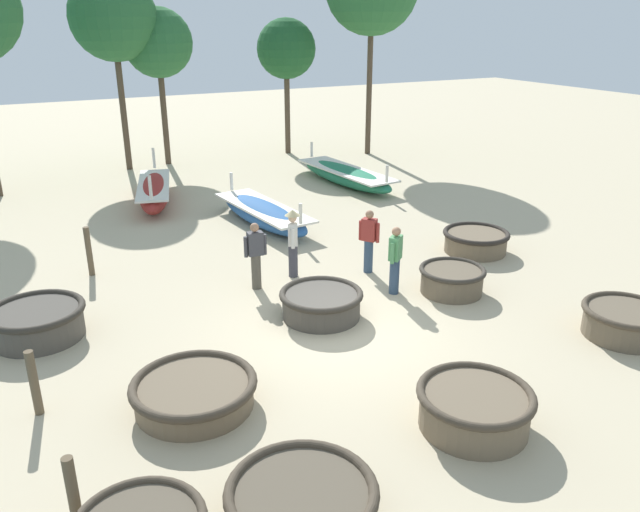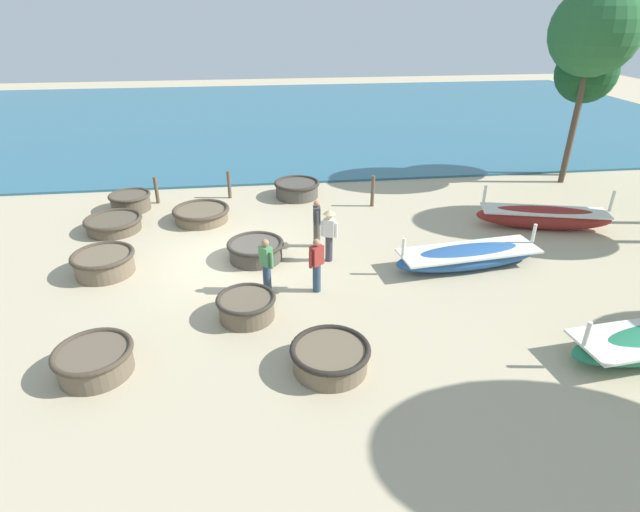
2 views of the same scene
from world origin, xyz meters
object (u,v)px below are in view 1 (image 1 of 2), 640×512
fisherman_with_hat (293,239)px  long_boat_white_hull (346,175)px  fisherman_crouching (369,240)px  mooring_post_mid_beach (34,383)px  coracle_front_left (194,392)px  long_boat_red_hull (154,192)px  coracle_upturned (37,321)px  tree_right_mid (158,43)px  coracle_tilted (452,279)px  tree_rightmost (286,49)px  coracle_weathered (474,407)px  mooring_post_shoreline (89,251)px  coracle_far_right (476,240)px  tree_center (113,18)px  fisherman_standing_left (256,254)px  mooring_post_inland (73,494)px  coracle_center (321,303)px  fisherman_by_coracle (395,259)px  coracle_far_left (302,500)px  long_boat_ochre_hull (264,213)px

fisherman_with_hat → long_boat_white_hull: bearing=52.4°
fisherman_crouching → mooring_post_mid_beach: (-7.64, -2.60, -0.28)m
coracle_front_left → long_boat_red_hull: bearing=79.6°
coracle_upturned → tree_right_mid: 15.90m
coracle_tilted → tree_rightmost: tree_rightmost is taller
fisherman_crouching → long_boat_red_hull: bearing=111.2°
coracle_tilted → coracle_weathered: bearing=-124.6°
mooring_post_shoreline → coracle_far_right: bearing=-17.9°
coracle_far_right → tree_rightmost: size_ratio=0.30×
long_boat_red_hull → tree_center: size_ratio=0.62×
coracle_tilted → fisherman_standing_left: 4.46m
mooring_post_inland → tree_rightmost: 22.67m
coracle_center → fisherman_with_hat: fisherman_with_hat is taller
fisherman_crouching → fisherman_by_coracle: 1.34m
coracle_tilted → coracle_far_left: (-5.95, -4.57, -0.06)m
coracle_upturned → mooring_post_inland: mooring_post_inland is taller
tree_right_mid → mooring_post_inland: bearing=-107.4°
coracle_tilted → long_boat_white_hull: 9.86m
coracle_upturned → mooring_post_shoreline: size_ratio=1.51×
fisherman_by_coracle → long_boat_white_hull: bearing=66.9°
tree_center → coracle_front_left: bearing=-98.0°
coracle_front_left → tree_center: size_ratio=0.27×
coracle_upturned → fisherman_standing_left: fisherman_standing_left is taller
coracle_front_left → mooring_post_inland: (-2.01, -1.85, 0.26)m
coracle_tilted → fisherman_standing_left: bearing=149.8°
coracle_far_left → coracle_far_right: bearing=38.0°
mooring_post_shoreline → long_boat_red_hull: bearing=62.5°
coracle_far_right → coracle_front_left: coracle_far_right is taller
coracle_front_left → coracle_upturned: (-2.02, 3.63, 0.08)m
long_boat_red_hull → tree_right_mid: bearing=71.5°
mooring_post_inland → tree_rightmost: bearing=58.9°
coracle_weathered → fisherman_standing_left: (-1.00, 6.33, 0.49)m
coracle_tilted → tree_right_mid: bearing=98.4°
long_boat_red_hull → long_boat_white_hull: long_boat_red_hull is taller
fisherman_with_hat → mooring_post_mid_beach: 6.72m
fisherman_by_coracle → fisherman_with_hat: 2.50m
long_boat_ochre_hull → mooring_post_shoreline: bearing=-161.5°
long_boat_ochre_hull → fisherman_crouching: size_ratio=2.97×
coracle_far_left → fisherman_by_coracle: (4.77, 5.13, 0.58)m
coracle_far_left → fisherman_standing_left: (2.12, 6.80, 0.58)m
coracle_weathered → mooring_post_shoreline: (-4.25, 8.88, 0.26)m
coracle_upturned → long_boat_white_hull: size_ratio=0.34×
coracle_front_left → tree_right_mid: size_ratio=0.33×
coracle_far_right → tree_right_mid: tree_right_mid is taller
long_boat_white_hull → fisherman_standing_left: 9.74m
coracle_front_left → coracle_upturned: size_ratio=1.11×
coracle_center → coracle_far_left: coracle_center is taller
fisherman_with_hat → mooring_post_mid_beach: size_ratio=1.50×
fisherman_crouching → tree_right_mid: (-1.30, 14.06, 3.99)m
long_boat_white_hull → coracle_weathered: bearing=-111.9°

